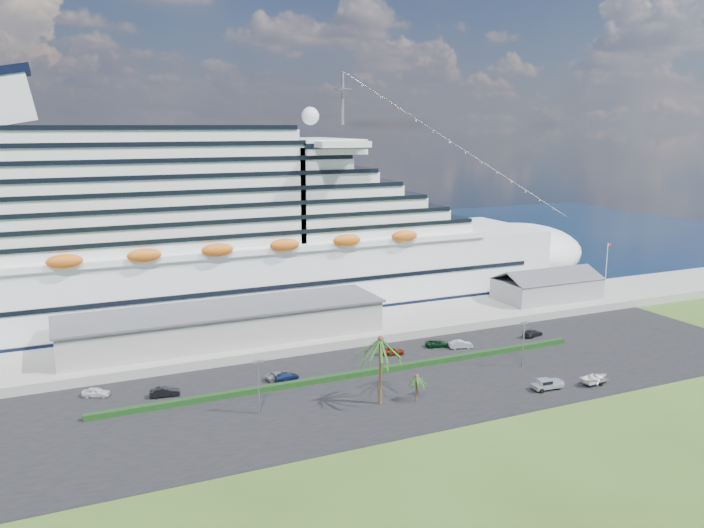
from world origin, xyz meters
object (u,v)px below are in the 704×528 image
parked_car_3 (286,376)px  pickup_truck (547,384)px  cruise_ship (212,242)px  boat_trailer (596,378)px

parked_car_3 → pickup_truck: bearing=-124.5°
pickup_truck → cruise_ship: bearing=120.3°
cruise_ship → pickup_truck: (38.58, -66.07, -15.57)m
pickup_truck → boat_trailer: bearing=-9.4°
cruise_ship → parked_car_3: (1.64, -44.57, -15.93)m
pickup_truck → boat_trailer: pickup_truck is taller
cruise_ship → parked_car_3: size_ratio=43.06×
parked_car_3 → pickup_truck: pickup_truck is taller
pickup_truck → boat_trailer: 8.91m
cruise_ship → pickup_truck: size_ratio=36.00×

